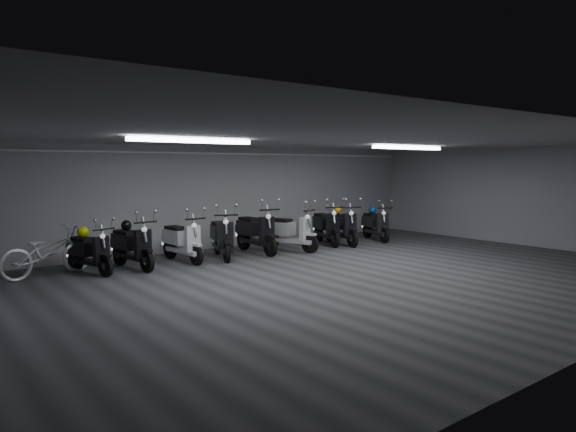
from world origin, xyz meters
TOP-DOWN VIEW (x-y plane):
  - floor at (0.00, 0.00)m, footprint 14.00×10.00m
  - ceiling at (0.00, 0.00)m, footprint 14.00×10.00m
  - back_wall at (0.00, 5.00)m, footprint 14.00×0.01m
  - right_wall at (7.00, 0.00)m, footprint 0.01×10.00m
  - fluor_strip_left at (-3.00, 1.00)m, footprint 2.40×0.18m
  - fluor_strip_right at (3.00, 1.00)m, footprint 2.40×0.18m
  - conduit at (0.00, 4.92)m, footprint 13.60×0.05m
  - scooter_0 at (-4.13, 3.57)m, footprint 0.99×1.73m
  - scooter_1 at (-3.21, 3.53)m, footprint 0.85×1.88m
  - scooter_2 at (-1.97, 3.61)m, footprint 0.75×1.84m
  - scooter_3 at (-0.98, 3.46)m, footprint 1.23×1.98m
  - scooter_5 at (0.13, 3.59)m, footprint 0.72×2.00m
  - scooter_6 at (1.02, 3.30)m, footprint 1.23×1.97m
  - scooter_7 at (2.60, 3.60)m, footprint 1.22×1.98m
  - scooter_8 at (2.95, 3.35)m, footprint 1.02×1.96m
  - scooter_9 at (4.35, 3.31)m, footprint 1.14×1.83m
  - bicycle at (-4.91, 3.83)m, footprint 2.06×1.16m
  - helmet_0 at (-4.19, 3.79)m, footprint 0.24×0.24m
  - helmet_1 at (4.43, 3.53)m, footprint 0.23×0.23m
  - helmet_2 at (3.00, 3.61)m, footprint 0.23×0.23m
  - helmet_3 at (-3.25, 3.78)m, footprint 0.23×0.23m

SIDE VIEW (x-z plane):
  - floor at x=0.00m, z-range -0.01..0.00m
  - scooter_0 at x=-4.13m, z-range 0.00..1.23m
  - bicycle at x=-4.91m, z-range 0.00..1.26m
  - scooter_9 at x=4.35m, z-range 0.00..1.29m
  - scooter_2 at x=-1.97m, z-range 0.00..1.34m
  - scooter_1 at x=-3.21m, z-range 0.00..1.35m
  - scooter_6 at x=1.02m, z-range 0.00..1.39m
  - scooter_8 at x=2.95m, z-range 0.00..1.39m
  - scooter_7 at x=2.60m, z-range 0.00..1.40m
  - scooter_3 at x=-0.98m, z-range 0.00..1.40m
  - scooter_5 at x=0.13m, z-range 0.00..1.47m
  - helmet_0 at x=-4.19m, z-range 0.76..1.00m
  - helmet_1 at x=4.43m, z-range 0.80..1.03m
  - helmet_3 at x=-3.25m, z-range 0.84..1.07m
  - helmet_2 at x=3.00m, z-range 0.86..1.10m
  - back_wall at x=0.00m, z-range 0.00..2.80m
  - right_wall at x=7.00m, z-range 0.00..2.80m
  - conduit at x=0.00m, z-range 2.59..2.65m
  - fluor_strip_left at x=-3.00m, z-range 2.70..2.78m
  - fluor_strip_right at x=3.00m, z-range 2.70..2.78m
  - ceiling at x=0.00m, z-range 2.80..2.81m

